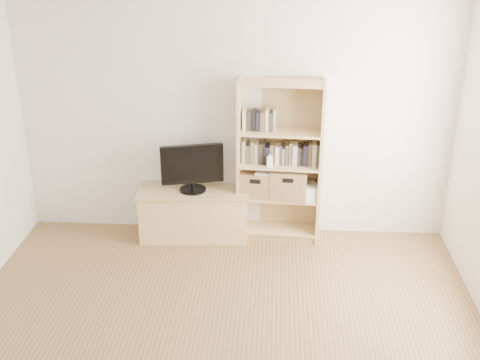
# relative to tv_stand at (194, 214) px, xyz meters

# --- Properties ---
(back_wall) EXTENTS (4.50, 0.02, 2.60)m
(back_wall) POSITION_rel_tv_stand_xyz_m (0.43, 0.21, 1.04)
(back_wall) COLOR white
(back_wall) RESTS_ON floor
(ceiling) EXTENTS (4.50, 5.00, 0.01)m
(ceiling) POSITION_rel_tv_stand_xyz_m (0.43, -2.29, 2.34)
(ceiling) COLOR white
(ceiling) RESTS_ON back_wall
(tv_stand) EXTENTS (1.16, 0.51, 0.52)m
(tv_stand) POSITION_rel_tv_stand_xyz_m (0.00, 0.00, 0.00)
(tv_stand) COLOR tan
(tv_stand) RESTS_ON floor
(bookshelf) EXTENTS (0.88, 0.36, 1.73)m
(bookshelf) POSITION_rel_tv_stand_xyz_m (0.90, 0.06, 0.61)
(bookshelf) COLOR tan
(bookshelf) RESTS_ON floor
(television) EXTENTS (0.64, 0.20, 0.51)m
(television) POSITION_rel_tv_stand_xyz_m (-0.00, 0.00, 0.54)
(television) COLOR black
(television) RESTS_ON tv_stand
(books_row_mid) EXTENTS (0.78, 0.22, 0.21)m
(books_row_mid) POSITION_rel_tv_stand_xyz_m (0.90, 0.08, 0.69)
(books_row_mid) COLOR gray
(books_row_mid) RESTS_ON bookshelf
(books_row_upper) EXTENTS (0.39, 0.17, 0.20)m
(books_row_upper) POSITION_rel_tv_stand_xyz_m (0.71, 0.09, 1.04)
(books_row_upper) COLOR gray
(books_row_upper) RESTS_ON bookshelf
(baby_monitor) EXTENTS (0.06, 0.05, 0.11)m
(baby_monitor) POSITION_rel_tv_stand_xyz_m (0.80, -0.03, 0.64)
(baby_monitor) COLOR white
(baby_monitor) RESTS_ON bookshelf
(basket_left) EXTENTS (0.36, 0.30, 0.27)m
(basket_left) POSITION_rel_tv_stand_xyz_m (0.67, 0.07, 0.36)
(basket_left) COLOR olive
(basket_left) RESTS_ON bookshelf
(basket_right) EXTENTS (0.40, 0.34, 0.31)m
(basket_right) POSITION_rel_tv_stand_xyz_m (1.01, 0.05, 0.37)
(basket_right) COLOR olive
(basket_right) RESTS_ON bookshelf
(laptop) EXTENTS (0.38, 0.29, 0.03)m
(laptop) POSITION_rel_tv_stand_xyz_m (0.84, 0.04, 0.51)
(laptop) COLOR silver
(laptop) RESTS_ON basket_left
(magazine_stack) EXTENTS (0.23, 0.31, 0.13)m
(magazine_stack) POSITION_rel_tv_stand_xyz_m (1.20, 0.04, 0.29)
(magazine_stack) COLOR beige
(magazine_stack) RESTS_ON bookshelf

